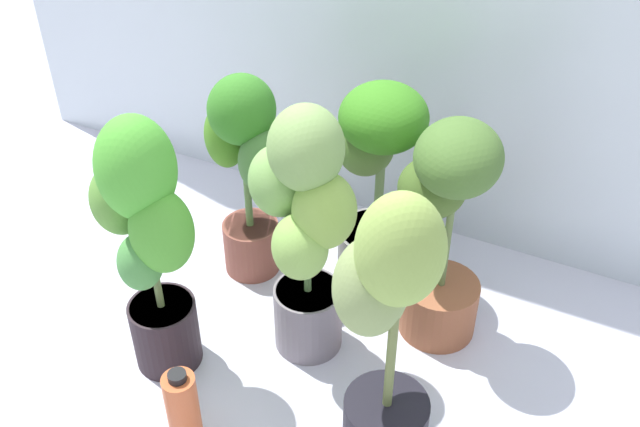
{
  "coord_description": "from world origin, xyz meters",
  "views": [
    {
      "loc": [
        0.68,
        -1.15,
        1.58
      ],
      "look_at": [
        -0.0,
        0.22,
        0.44
      ],
      "focal_mm": 40.45,
      "sensor_mm": 36.0,
      "label": 1
    }
  ],
  "objects_px": {
    "potted_plant_center": "(304,225)",
    "potted_plant_front_left": "(147,236)",
    "potted_plant_front_right": "(385,329)",
    "potted_plant_back_center": "(377,178)",
    "potted_plant_back_right": "(445,221)",
    "potted_plant_back_left": "(247,165)",
    "nutrient_bottle": "(183,410)"
  },
  "relations": [
    {
      "from": "potted_plant_front_right",
      "to": "nutrient_bottle",
      "type": "height_order",
      "value": "potted_plant_front_right"
    },
    {
      "from": "potted_plant_front_left",
      "to": "potted_plant_back_right",
      "type": "bearing_deg",
      "value": 36.61
    },
    {
      "from": "potted_plant_back_center",
      "to": "nutrient_bottle",
      "type": "height_order",
      "value": "potted_plant_back_center"
    },
    {
      "from": "potted_plant_center",
      "to": "nutrient_bottle",
      "type": "height_order",
      "value": "potted_plant_center"
    },
    {
      "from": "potted_plant_back_left",
      "to": "potted_plant_front_right",
      "type": "height_order",
      "value": "potted_plant_front_right"
    },
    {
      "from": "potted_plant_front_right",
      "to": "potted_plant_back_center",
      "type": "bearing_deg",
      "value": 114.36
    },
    {
      "from": "potted_plant_center",
      "to": "potted_plant_back_right",
      "type": "relative_size",
      "value": 1.11
    },
    {
      "from": "potted_plant_back_right",
      "to": "potted_plant_back_center",
      "type": "distance_m",
      "value": 0.29
    },
    {
      "from": "potted_plant_back_center",
      "to": "nutrient_bottle",
      "type": "relative_size",
      "value": 2.64
    },
    {
      "from": "potted_plant_front_right",
      "to": "nutrient_bottle",
      "type": "xyz_separation_m",
      "value": [
        -0.44,
        -0.21,
        -0.29
      ]
    },
    {
      "from": "potted_plant_front_left",
      "to": "potted_plant_front_right",
      "type": "height_order",
      "value": "potted_plant_front_right"
    },
    {
      "from": "potted_plant_front_right",
      "to": "potted_plant_back_right",
      "type": "bearing_deg",
      "value": 91.98
    },
    {
      "from": "potted_plant_front_right",
      "to": "nutrient_bottle",
      "type": "distance_m",
      "value": 0.57
    },
    {
      "from": "potted_plant_back_left",
      "to": "potted_plant_front_left",
      "type": "height_order",
      "value": "potted_plant_front_left"
    },
    {
      "from": "potted_plant_center",
      "to": "potted_plant_front_left",
      "type": "height_order",
      "value": "potted_plant_front_left"
    },
    {
      "from": "potted_plant_front_left",
      "to": "nutrient_bottle",
      "type": "bearing_deg",
      "value": -44.37
    },
    {
      "from": "potted_plant_center",
      "to": "potted_plant_front_left",
      "type": "distance_m",
      "value": 0.4
    },
    {
      "from": "potted_plant_back_left",
      "to": "potted_plant_back_right",
      "type": "xyz_separation_m",
      "value": [
        0.62,
        0.01,
        -0.01
      ]
    },
    {
      "from": "potted_plant_center",
      "to": "potted_plant_back_right",
      "type": "xyz_separation_m",
      "value": [
        0.31,
        0.24,
        -0.04
      ]
    },
    {
      "from": "potted_plant_back_right",
      "to": "potted_plant_front_right",
      "type": "bearing_deg",
      "value": -88.02
    },
    {
      "from": "potted_plant_center",
      "to": "potted_plant_back_left",
      "type": "bearing_deg",
      "value": 144.28
    },
    {
      "from": "potted_plant_back_center",
      "to": "potted_plant_back_right",
      "type": "bearing_deg",
      "value": -28.12
    },
    {
      "from": "potted_plant_center",
      "to": "potted_plant_front_right",
      "type": "relative_size",
      "value": 0.99
    },
    {
      "from": "potted_plant_front_left",
      "to": "potted_plant_back_center",
      "type": "bearing_deg",
      "value": 58.35
    },
    {
      "from": "potted_plant_back_center",
      "to": "nutrient_bottle",
      "type": "xyz_separation_m",
      "value": [
        -0.16,
        -0.81,
        -0.25
      ]
    },
    {
      "from": "potted_plant_back_left",
      "to": "potted_plant_back_center",
      "type": "bearing_deg",
      "value": 22.64
    },
    {
      "from": "nutrient_bottle",
      "to": "potted_plant_front_right",
      "type": "bearing_deg",
      "value": 25.61
    },
    {
      "from": "potted_plant_center",
      "to": "potted_plant_front_left",
      "type": "relative_size",
      "value": 0.99
    },
    {
      "from": "potted_plant_front_left",
      "to": "potted_plant_front_right",
      "type": "distance_m",
      "value": 0.65
    },
    {
      "from": "potted_plant_front_left",
      "to": "potted_plant_center",
      "type": "bearing_deg",
      "value": 35.63
    },
    {
      "from": "potted_plant_back_left",
      "to": "potted_plant_back_center",
      "type": "distance_m",
      "value": 0.39
    },
    {
      "from": "potted_plant_front_left",
      "to": "potted_plant_back_right",
      "type": "height_order",
      "value": "potted_plant_front_left"
    }
  ]
}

